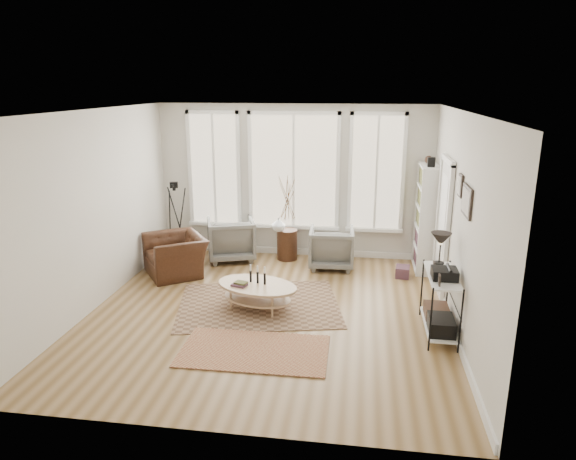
% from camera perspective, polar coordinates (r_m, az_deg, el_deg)
% --- Properties ---
extents(room, '(5.50, 5.54, 2.90)m').
position_cam_1_polar(room, '(7.21, -2.07, 1.31)').
color(room, '#96764D').
rests_on(room, ground).
extents(bay_window, '(4.14, 0.12, 2.24)m').
position_cam_1_polar(bay_window, '(9.77, 0.63, 6.28)').
color(bay_window, tan).
rests_on(bay_window, ground).
extents(door, '(0.09, 1.06, 2.22)m').
position_cam_1_polar(door, '(8.36, 16.85, 0.53)').
color(door, silver).
rests_on(door, ground).
extents(bookcase, '(0.31, 0.85, 2.06)m').
position_cam_1_polar(bookcase, '(9.41, 15.06, 1.30)').
color(bookcase, white).
rests_on(bookcase, ground).
extents(low_shelf, '(0.38, 1.08, 1.30)m').
position_cam_1_polar(low_shelf, '(7.17, 16.56, -7.17)').
color(low_shelf, white).
rests_on(low_shelf, ground).
extents(wall_art, '(0.04, 0.88, 0.44)m').
position_cam_1_polar(wall_art, '(6.83, 19.07, 3.50)').
color(wall_art, black).
rests_on(wall_art, ground).
extents(rug_main, '(2.73, 2.27, 0.01)m').
position_cam_1_polar(rug_main, '(7.91, -3.25, -8.27)').
color(rug_main, brown).
rests_on(rug_main, ground).
extents(rug_runner, '(1.86, 1.05, 0.01)m').
position_cam_1_polar(rug_runner, '(6.64, -3.78, -13.23)').
color(rug_runner, maroon).
rests_on(rug_runner, ground).
extents(coffee_table, '(1.41, 1.10, 0.57)m').
position_cam_1_polar(coffee_table, '(7.66, -3.50, -6.65)').
color(coffee_table, tan).
rests_on(coffee_table, ground).
extents(armchair_left, '(1.10, 1.12, 0.81)m').
position_cam_1_polar(armchair_left, '(9.83, -6.35, -0.98)').
color(armchair_left, slate).
rests_on(armchair_left, ground).
extents(armchair_right, '(0.83, 0.85, 0.74)m').
position_cam_1_polar(armchair_right, '(9.39, 4.85, -1.96)').
color(armchair_right, slate).
rests_on(armchair_right, ground).
extents(side_table, '(0.39, 0.39, 1.63)m').
position_cam_1_polar(side_table, '(9.67, -0.10, 1.18)').
color(side_table, '#3B2013').
rests_on(side_table, ground).
extents(vase, '(0.32, 0.32, 0.26)m').
position_cam_1_polar(vase, '(9.60, -1.07, 0.64)').
color(vase, silver).
rests_on(vase, side_table).
extents(accent_chair, '(1.40, 1.37, 0.69)m').
position_cam_1_polar(accent_chair, '(9.24, -12.39, -2.74)').
color(accent_chair, '#3B2013').
rests_on(accent_chair, ground).
extents(tripod_camera, '(0.53, 0.53, 1.49)m').
position_cam_1_polar(tripod_camera, '(9.95, -12.31, 0.66)').
color(tripod_camera, black).
rests_on(tripod_camera, ground).
extents(book_stack_near, '(0.26, 0.32, 0.19)m').
position_cam_1_polar(book_stack_near, '(9.18, 12.60, -4.54)').
color(book_stack_near, maroon).
rests_on(book_stack_near, ground).
extents(book_stack_far, '(0.21, 0.26, 0.16)m').
position_cam_1_polar(book_stack_far, '(9.17, 12.61, -4.68)').
color(book_stack_far, maroon).
rests_on(book_stack_far, ground).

